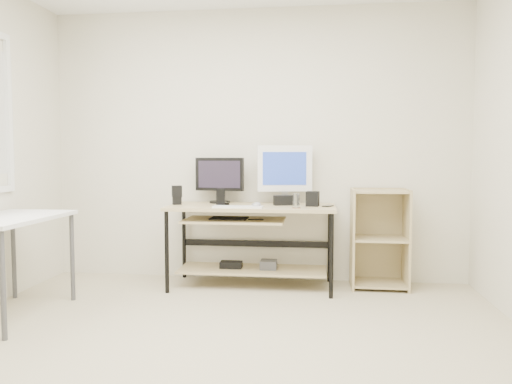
{
  "coord_description": "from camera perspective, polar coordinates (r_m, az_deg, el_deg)",
  "views": [
    {
      "loc": [
        0.58,
        -2.8,
        1.19
      ],
      "look_at": [
        0.08,
        1.3,
        0.9
      ],
      "focal_mm": 35.0,
      "sensor_mm": 36.0,
      "label": 1
    }
  ],
  "objects": [
    {
      "name": "audio_controller",
      "position": [
        4.46,
        -4.04,
        -0.61
      ],
      "size": [
        0.08,
        0.06,
        0.16
      ],
      "primitive_type": "cube",
      "rotation": [
        0.0,
        0.0,
        0.09
      ],
      "color": "black",
      "rests_on": "desk"
    },
    {
      "name": "white_imac",
      "position": [
        4.66,
        3.3,
        2.51
      ],
      "size": [
        0.51,
        0.16,
        0.55
      ],
      "rotation": [
        0.0,
        0.0,
        0.21
      ],
      "color": "silver",
      "rests_on": "desk"
    },
    {
      "name": "keyboard",
      "position": [
        4.31,
        -2.08,
        -1.71
      ],
      "size": [
        0.43,
        0.13,
        0.02
      ],
      "primitive_type": "cube",
      "rotation": [
        0.0,
        0.0,
        -0.02
      ],
      "color": "white",
      "rests_on": "desk"
    },
    {
      "name": "volume_puck",
      "position": [
        4.52,
        -3.44,
        -1.38
      ],
      "size": [
        0.07,
        0.07,
        0.03
      ],
      "primitive_type": "cylinder",
      "rotation": [
        0.0,
        0.0,
        0.12
      ],
      "color": "black",
      "rests_on": "desk"
    },
    {
      "name": "desk",
      "position": [
        4.55,
        -0.81,
        -4.19
      ],
      "size": [
        1.5,
        0.65,
        0.75
      ],
      "color": "tan",
      "rests_on": "ground"
    },
    {
      "name": "shelf_unit",
      "position": [
        4.71,
        13.84,
        -5.08
      ],
      "size": [
        0.5,
        0.4,
        0.9
      ],
      "color": "tan",
      "rests_on": "ground"
    },
    {
      "name": "coaster",
      "position": [
        4.28,
        4.63,
        -1.82
      ],
      "size": [
        0.09,
        0.09,
        0.01
      ],
      "primitive_type": "cylinder",
      "rotation": [
        0.0,
        0.0,
        0.18
      ],
      "color": "#946543",
      "rests_on": "desk"
    },
    {
      "name": "center_speaker",
      "position": [
        4.54,
        3.17,
        -0.96
      ],
      "size": [
        0.19,
        0.12,
        0.09
      ],
      "primitive_type": "cube",
      "rotation": [
        0.0,
        0.0,
        0.27
      ],
      "color": "black",
      "rests_on": "desk"
    },
    {
      "name": "drinking_glass",
      "position": [
        4.28,
        4.64,
        -0.99
      ],
      "size": [
        0.07,
        0.07,
        0.12
      ],
      "primitive_type": "cylinder",
      "rotation": [
        0.0,
        0.0,
        0.18
      ],
      "color": "white",
      "rests_on": "coaster"
    },
    {
      "name": "black_monitor",
      "position": [
        4.75,
        -4.18,
        1.71
      ],
      "size": [
        0.47,
        0.2,
        0.43
      ],
      "rotation": [
        0.0,
        0.0,
        -0.14
      ],
      "color": "black",
      "rests_on": "desk"
    },
    {
      "name": "smartphone",
      "position": [
        4.46,
        8.21,
        -1.59
      ],
      "size": [
        0.11,
        0.13,
        0.01
      ],
      "primitive_type": "cube",
      "rotation": [
        0.0,
        0.0,
        -0.4
      ],
      "color": "black",
      "rests_on": "desk"
    },
    {
      "name": "mouse",
      "position": [
        4.34,
        0.05,
        -1.47
      ],
      "size": [
        0.08,
        0.13,
        0.04
      ],
      "primitive_type": "ellipsoid",
      "rotation": [
        0.0,
        0.0,
        -0.02
      ],
      "color": "#A8A8AD",
      "rests_on": "desk"
    },
    {
      "name": "room",
      "position": [
        2.93,
        -7.32,
        6.53
      ],
      "size": [
        4.01,
        4.01,
        2.62
      ],
      "color": "#C2B595",
      "rests_on": "ground"
    },
    {
      "name": "speaker_right",
      "position": [
        4.47,
        6.49,
        -0.78
      ],
      "size": [
        0.12,
        0.12,
        0.13
      ],
      "primitive_type": "cube",
      "rotation": [
        0.0,
        0.0,
        -0.14
      ],
      "color": "black",
      "rests_on": "desk"
    },
    {
      "name": "speaker_left",
      "position": [
        4.66,
        -9.03,
        -0.3
      ],
      "size": [
        0.11,
        0.11,
        0.17
      ],
      "rotation": [
        0.0,
        0.0,
        0.39
      ],
      "color": "black",
      "rests_on": "desk"
    },
    {
      "name": "side_table",
      "position": [
        4.12,
        -26.53,
        -3.62
      ],
      "size": [
        0.6,
        1.0,
        0.75
      ],
      "color": "white",
      "rests_on": "ground"
    }
  ]
}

